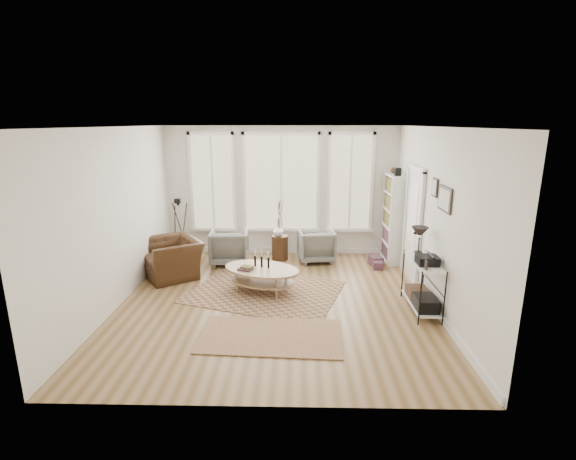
{
  "coord_description": "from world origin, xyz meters",
  "views": [
    {
      "loc": [
        0.36,
        -6.61,
        2.97
      ],
      "look_at": [
        0.2,
        0.6,
        1.1
      ],
      "focal_mm": 26.0,
      "sensor_mm": 36.0,
      "label": 1
    }
  ],
  "objects_px": {
    "coffee_table": "(261,273)",
    "armchair_right": "(316,245)",
    "low_shelf": "(422,280)",
    "armchair_left": "(229,247)",
    "side_table": "(280,227)",
    "accent_chair": "(172,258)",
    "bookcase": "(393,218)"
  },
  "relations": [
    {
      "from": "accent_chair",
      "to": "armchair_left",
      "type": "bearing_deg",
      "value": 91.89
    },
    {
      "from": "armchair_right",
      "to": "low_shelf",
      "type": "bearing_deg",
      "value": 115.41
    },
    {
      "from": "bookcase",
      "to": "accent_chair",
      "type": "xyz_separation_m",
      "value": [
        -4.55,
        -1.06,
        -0.59
      ]
    },
    {
      "from": "bookcase",
      "to": "accent_chair",
      "type": "height_order",
      "value": "bookcase"
    },
    {
      "from": "armchair_left",
      "to": "side_table",
      "type": "distance_m",
      "value": 1.17
    },
    {
      "from": "coffee_table",
      "to": "side_table",
      "type": "distance_m",
      "value": 1.88
    },
    {
      "from": "coffee_table",
      "to": "low_shelf",
      "type": "bearing_deg",
      "value": -14.98
    },
    {
      "from": "coffee_table",
      "to": "armchair_right",
      "type": "distance_m",
      "value": 2.04
    },
    {
      "from": "low_shelf",
      "to": "accent_chair",
      "type": "height_order",
      "value": "low_shelf"
    },
    {
      "from": "accent_chair",
      "to": "bookcase",
      "type": "bearing_deg",
      "value": 67.31
    },
    {
      "from": "low_shelf",
      "to": "armchair_left",
      "type": "relative_size",
      "value": 1.59
    },
    {
      "from": "low_shelf",
      "to": "armchair_left",
      "type": "height_order",
      "value": "low_shelf"
    },
    {
      "from": "coffee_table",
      "to": "armchair_right",
      "type": "height_order",
      "value": "armchair_right"
    },
    {
      "from": "low_shelf",
      "to": "armchair_right",
      "type": "height_order",
      "value": "low_shelf"
    },
    {
      "from": "coffee_table",
      "to": "side_table",
      "type": "bearing_deg",
      "value": 81.86
    },
    {
      "from": "coffee_table",
      "to": "side_table",
      "type": "height_order",
      "value": "side_table"
    },
    {
      "from": "low_shelf",
      "to": "armchair_right",
      "type": "xyz_separation_m",
      "value": [
        -1.6,
        2.45,
        -0.16
      ]
    },
    {
      "from": "armchair_left",
      "to": "accent_chair",
      "type": "distance_m",
      "value": 1.29
    },
    {
      "from": "low_shelf",
      "to": "armchair_left",
      "type": "distance_m",
      "value": 4.14
    },
    {
      "from": "low_shelf",
      "to": "armchair_right",
      "type": "relative_size",
      "value": 1.68
    },
    {
      "from": "coffee_table",
      "to": "accent_chair",
      "type": "relative_size",
      "value": 1.42
    },
    {
      "from": "coffee_table",
      "to": "armchair_right",
      "type": "xyz_separation_m",
      "value": [
        1.06,
        1.74,
        0.01
      ]
    },
    {
      "from": "coffee_table",
      "to": "side_table",
      "type": "relative_size",
      "value": 1.06
    },
    {
      "from": "accent_chair",
      "to": "armchair_right",
      "type": "bearing_deg",
      "value": 73.04
    },
    {
      "from": "low_shelf",
      "to": "coffee_table",
      "type": "height_order",
      "value": "low_shelf"
    },
    {
      "from": "armchair_left",
      "to": "accent_chair",
      "type": "xyz_separation_m",
      "value": [
        -1.02,
        -0.79,
        -0.0
      ]
    },
    {
      "from": "coffee_table",
      "to": "armchair_left",
      "type": "relative_size",
      "value": 1.97
    },
    {
      "from": "bookcase",
      "to": "side_table",
      "type": "height_order",
      "value": "bookcase"
    },
    {
      "from": "bookcase",
      "to": "coffee_table",
      "type": "distance_m",
      "value": 3.32
    },
    {
      "from": "coffee_table",
      "to": "armchair_left",
      "type": "bearing_deg",
      "value": 117.85
    },
    {
      "from": "low_shelf",
      "to": "accent_chair",
      "type": "relative_size",
      "value": 1.15
    },
    {
      "from": "armchair_right",
      "to": "accent_chair",
      "type": "relative_size",
      "value": 0.68
    }
  ]
}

